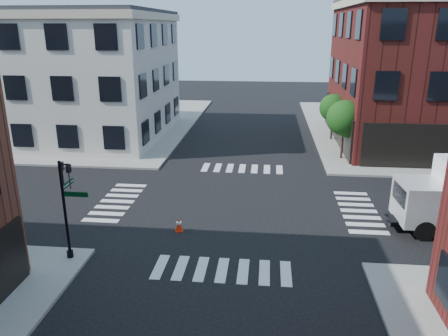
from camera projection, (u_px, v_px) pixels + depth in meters
name	position (u px, v px, depth m)	size (l,w,h in m)	color
ground	(235.00, 206.00, 25.20)	(120.00, 120.00, 0.00)	black
sidewalk_nw	(56.00, 122.00, 47.05)	(30.00, 30.00, 0.15)	gray
building_nw	(45.00, 76.00, 40.45)	(22.00, 16.00, 11.00)	beige
tree_near	(345.00, 120.00, 32.93)	(2.69, 2.69, 4.49)	black
tree_far	(334.00, 109.00, 38.70)	(2.43, 2.43, 4.07)	black
signal_pole	(67.00, 199.00, 18.64)	(1.29, 1.24, 4.60)	black
traffic_cone	(179.00, 225.00, 22.04)	(0.48, 0.48, 0.71)	red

